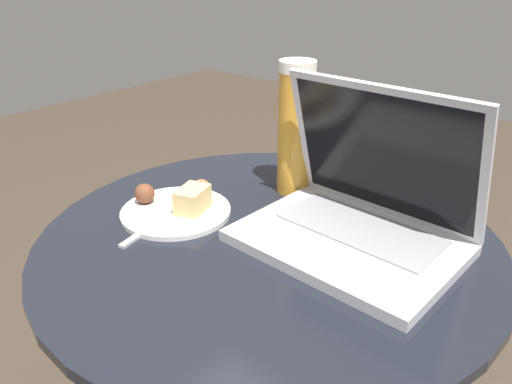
% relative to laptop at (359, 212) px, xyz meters
% --- Properties ---
extents(table, '(0.76, 0.76, 0.58)m').
position_rel_laptop_xyz_m(table, '(-0.13, -0.07, -0.19)').
color(table, black).
rests_on(table, ground_plane).
extents(laptop, '(0.35, 0.27, 0.25)m').
position_rel_laptop_xyz_m(laptop, '(0.00, 0.00, 0.00)').
color(laptop, silver).
rests_on(laptop, table).
extents(beer_glass, '(0.07, 0.07, 0.25)m').
position_rel_laptop_xyz_m(beer_glass, '(-0.19, 0.09, 0.08)').
color(beer_glass, gold).
rests_on(beer_glass, table).
extents(snack_plate, '(0.20, 0.20, 0.05)m').
position_rel_laptop_xyz_m(snack_plate, '(-0.30, -0.11, -0.04)').
color(snack_plate, silver).
rests_on(snack_plate, table).
extents(fork, '(0.05, 0.17, 0.00)m').
position_rel_laptop_xyz_m(fork, '(-0.30, -0.16, -0.05)').
color(fork, '#B2B2B7').
rests_on(fork, table).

